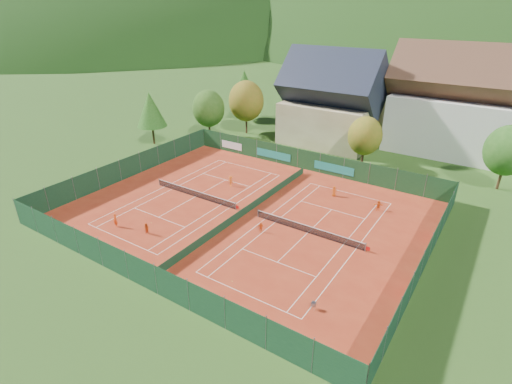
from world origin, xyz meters
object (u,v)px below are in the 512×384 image
at_px(hotel_block_a, 459,108).
at_px(player_right_near, 261,227).
at_px(player_left_mid, 146,229).
at_px(player_left_near, 115,220).
at_px(ball_hopper, 314,304).
at_px(player_left_far, 231,181).
at_px(player_right_far_b, 378,206).
at_px(chalet, 331,104).
at_px(player_right_far_a, 334,191).

distance_m(hotel_block_a, player_right_near, 41.10).
bearing_deg(player_left_mid, player_left_near, -169.96).
bearing_deg(player_left_near, ball_hopper, 2.18).
relative_size(hotel_block_a, player_left_far, 14.74).
xyz_separation_m(player_left_mid, player_left_far, (0.17, 14.87, 0.07)).
bearing_deg(player_right_far_b, hotel_block_a, -123.93).
height_order(player_left_mid, player_right_near, player_left_mid).
distance_m(player_right_near, player_right_far_b, 14.93).
relative_size(player_left_far, player_right_far_b, 1.13).
relative_size(player_left_far, player_right_near, 1.21).
xyz_separation_m(hotel_block_a, ball_hopper, (-2.26, -46.34, -6.83)).
relative_size(hotel_block_a, ball_hopper, 27.00).
bearing_deg(chalet, ball_hopper, -67.46).
bearing_deg(player_right_far_b, chalet, -79.72).
distance_m(player_left_mid, player_right_near, 12.24).
height_order(ball_hopper, player_left_mid, player_left_mid).
bearing_deg(player_right_near, player_left_far, 102.23).
relative_size(player_left_near, player_right_near, 1.30).
height_order(hotel_block_a, ball_hopper, hotel_block_a).
xyz_separation_m(chalet, player_right_near, (6.66, -32.62, -6.02)).
bearing_deg(player_right_far_b, player_left_mid, 18.17).
bearing_deg(player_right_far_a, player_left_near, 22.53).
distance_m(chalet, player_right_far_a, 23.02).
xyz_separation_m(player_left_mid, player_right_near, (9.98, 7.09, -0.05)).
height_order(player_left_far, player_right_far_b, player_left_far).
relative_size(player_right_near, player_right_far_a, 0.87).
xyz_separation_m(ball_hopper, player_right_far_a, (-7.04, 20.32, 0.14)).
xyz_separation_m(player_left_mid, player_right_far_a, (13.02, 19.69, 0.04)).
distance_m(player_left_near, player_left_mid, 4.16).
relative_size(player_left_far, player_right_far_a, 1.05).
bearing_deg(player_right_near, player_left_mid, 176.04).
bearing_deg(chalet, player_left_near, -100.36).
relative_size(ball_hopper, player_left_near, 0.51).
relative_size(player_left_near, player_left_mid, 1.19).
bearing_deg(player_left_far, chalet, -93.09).
distance_m(ball_hopper, player_left_near, 24.15).
height_order(player_right_near, player_right_far_b, player_right_far_b).
xyz_separation_m(hotel_block_a, player_right_near, (-12.34, -38.62, -6.78)).
height_order(player_left_mid, player_left_far, player_left_far).
bearing_deg(player_right_far_a, player_right_far_b, 145.84).
bearing_deg(player_left_near, player_right_far_b, 42.44).
distance_m(hotel_block_a, player_left_mid, 51.31).
distance_m(chalet, hotel_block_a, 19.94).
bearing_deg(player_right_far_b, player_right_near, 26.03).
bearing_deg(player_right_far_a, ball_hopper, 81.55).
xyz_separation_m(hotel_block_a, player_left_far, (-22.15, -30.84, -6.65)).
bearing_deg(ball_hopper, player_left_far, 142.07).
relative_size(chalet, player_right_far_b, 12.49).
xyz_separation_m(player_left_mid, player_right_far_b, (18.99, 19.00, -0.01)).
distance_m(chalet, player_left_mid, 40.29).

